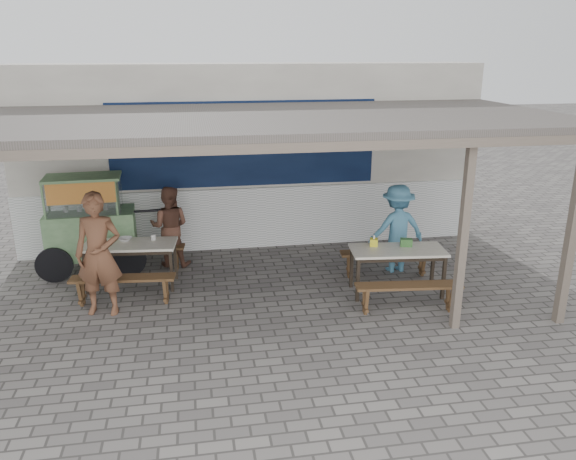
% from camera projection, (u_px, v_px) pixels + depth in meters
% --- Properties ---
extents(ground, '(60.00, 60.00, 0.00)m').
position_uv_depth(ground, '(281.00, 311.00, 8.42)').
color(ground, slate).
rests_on(ground, ground).
extents(back_wall, '(9.00, 1.28, 3.50)m').
position_uv_depth(back_wall, '(252.00, 156.00, 11.25)').
color(back_wall, silver).
rests_on(back_wall, ground).
extents(warung_roof, '(9.00, 4.21, 2.81)m').
position_uv_depth(warung_roof, '(272.00, 122.00, 8.44)').
color(warung_roof, '#524A46').
rests_on(warung_roof, ground).
extents(table_left, '(1.53, 0.79, 0.75)m').
position_uv_depth(table_left, '(130.00, 248.00, 9.12)').
color(table_left, silver).
rests_on(table_left, ground).
extents(bench_left_street, '(1.59, 0.43, 0.45)m').
position_uv_depth(bench_left_street, '(123.00, 284.00, 8.57)').
color(bench_left_street, brown).
rests_on(bench_left_street, ground).
extents(bench_left_wall, '(1.59, 0.43, 0.45)m').
position_uv_depth(bench_left_wall, '(139.00, 252.00, 9.88)').
color(bench_left_wall, brown).
rests_on(bench_left_wall, ground).
extents(table_right, '(1.54, 0.82, 0.75)m').
position_uv_depth(table_right, '(398.00, 254.00, 8.87)').
color(table_right, silver).
rests_on(table_right, ground).
extents(bench_right_street, '(1.60, 0.44, 0.45)m').
position_uv_depth(bench_right_street, '(408.00, 291.00, 8.30)').
color(bench_right_street, brown).
rests_on(bench_right_street, ground).
extents(bench_right_wall, '(1.60, 0.44, 0.45)m').
position_uv_depth(bench_right_wall, '(386.00, 258.00, 9.64)').
color(bench_right_wall, brown).
rests_on(bench_right_wall, ground).
extents(vendor_cart, '(2.14, 0.91, 1.71)m').
position_uv_depth(vendor_cart, '(89.00, 220.00, 9.70)').
color(vendor_cart, '#7FAB72').
rests_on(vendor_cart, ground).
extents(patron_street_side, '(0.74, 0.55, 1.85)m').
position_uv_depth(patron_street_side, '(99.00, 254.00, 8.11)').
color(patron_street_side, brown).
rests_on(patron_street_side, ground).
extents(patron_wall_side, '(0.81, 0.68, 1.46)m').
position_uv_depth(patron_wall_side, '(170.00, 226.00, 10.04)').
color(patron_wall_side, brown).
rests_on(patron_wall_side, ground).
extents(patron_right_table, '(1.05, 0.65, 1.56)m').
position_uv_depth(patron_right_table, '(397.00, 228.00, 9.77)').
color(patron_right_table, teal).
rests_on(patron_right_table, ground).
extents(tissue_box, '(0.15, 0.15, 0.12)m').
position_uv_depth(tissue_box, '(374.00, 242.00, 8.97)').
color(tissue_box, gold).
rests_on(tissue_box, table_right).
extents(donation_box, '(0.21, 0.17, 0.12)m').
position_uv_depth(donation_box, '(406.00, 242.00, 8.96)').
color(donation_box, '#36682E').
rests_on(donation_box, table_right).
extents(condiment_jar, '(0.08, 0.08, 0.09)m').
position_uv_depth(condiment_jar, '(153.00, 237.00, 9.26)').
color(condiment_jar, beige).
rests_on(condiment_jar, table_left).
extents(condiment_bowl, '(0.25, 0.25, 0.05)m').
position_uv_depth(condiment_bowl, '(125.00, 239.00, 9.22)').
color(condiment_bowl, white).
rests_on(condiment_bowl, table_left).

